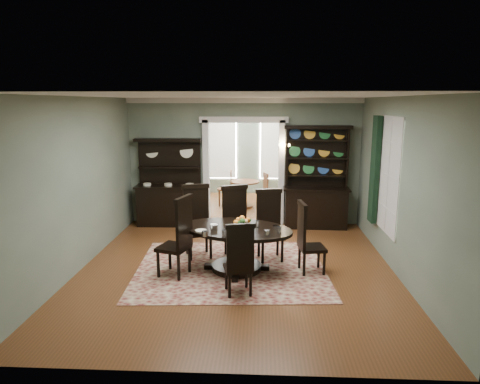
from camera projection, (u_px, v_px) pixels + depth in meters
The scene contains 19 objects.
room at pixel (236, 181), 7.31m from camera, with size 5.51×6.01×3.01m.
parlor at pixel (247, 150), 12.69m from camera, with size 3.51×3.50×3.01m.
doorway_trim at pixel (244, 157), 10.19m from camera, with size 2.08×0.25×2.57m.
right_window at pixel (382, 173), 8.04m from camera, with size 0.15×1.47×2.12m.
wall_sconce at pixel (284, 147), 9.94m from camera, with size 0.27×0.21×0.21m.
rug at pixel (231, 268), 7.59m from camera, with size 3.30×2.82×0.01m, color maroon.
dining_table at pixel (237, 241), 7.43m from camera, with size 2.27×2.27×0.78m.
centerpiece at pixel (242, 225), 7.28m from camera, with size 1.47×0.94×0.24m.
chair_far_left at pixel (197, 219), 8.15m from camera, with size 0.64×0.62×1.38m.
chair_far_mid at pixel (236, 219), 8.15m from camera, with size 0.65×0.63×1.36m.
chair_far_right at pixel (269, 222), 8.00m from camera, with size 0.57×0.55×1.32m.
chair_end_left at pixel (179, 235), 7.13m from camera, with size 0.62×0.64×1.39m.
chair_end_right at pixel (306, 236), 7.30m from camera, with size 0.50×0.52×1.25m.
chair_near at pixel (239, 258), 6.40m from camera, with size 0.51×0.50×1.17m.
sideboard at pixel (169, 195), 10.23m from camera, with size 1.59×0.60×2.07m.
welsh_dresser at pixel (316, 191), 10.01m from camera, with size 1.55×0.60×2.39m.
parlor_table at pixel (245, 190), 11.91m from camera, with size 0.82×0.82×0.76m.
parlor_chair_left at pixel (227, 187), 12.17m from camera, with size 0.43×0.42×1.00m.
parlor_chair_right at pixel (269, 188), 12.20m from camera, with size 0.44×0.43×0.94m.
Camera 1 is at (0.42, -7.14, 2.90)m, focal length 32.00 mm.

